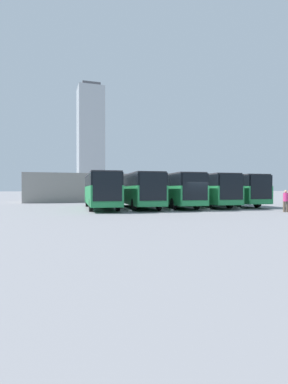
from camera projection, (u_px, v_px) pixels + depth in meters
The scene contains 13 objects.
ground_plane at pixel (199, 211), 25.78m from camera, with size 600.00×600.00×0.00m, color gray.
bus_0 at pixel (229, 189), 34.42m from camera, with size 3.66×12.65×3.37m.
curb_divider_0 at pixel (224, 206), 32.09m from camera, with size 0.24×6.29×0.15m, color #B2B2AD.
bus_1 at pixel (202, 189), 32.68m from camera, with size 3.66×12.65×3.37m.
curb_divider_1 at pixel (195, 207), 30.35m from camera, with size 0.24×6.29×0.15m, color #B2B2AD.
bus_2 at pixel (172, 189), 31.29m from camera, with size 3.66×12.65×3.37m.
curb_divider_2 at pixel (162, 208), 28.97m from camera, with size 0.24×6.29×0.15m, color #B2B2AD.
bus_3 at pixel (137, 189), 30.24m from camera, with size 3.66×12.65×3.37m.
curb_divider_3 at pixel (124, 209), 27.92m from camera, with size 0.24×6.29×0.15m, color #B2B2AD.
bus_4 at pixel (101, 189), 29.16m from camera, with size 3.66×12.65×3.37m.
pedestrian at pixel (286, 200), 24.67m from camera, with size 0.57×0.57×1.82m.
station_building at pixel (126, 188), 49.33m from camera, with size 31.20×12.35×4.22m.
office_tower at pixel (90, 139), 196.65m from camera, with size 16.50×16.50×71.06m.
Camera 1 is at (12.57, 22.98, 1.86)m, focal length 28.00 mm.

